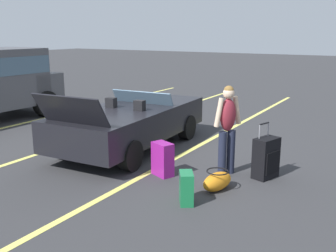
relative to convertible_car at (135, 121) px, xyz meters
name	(u,v)px	position (x,y,z in m)	size (l,w,h in m)	color
ground_plane	(131,148)	(-0.20, -0.01, -0.59)	(80.00, 80.00, 0.00)	#333335
lot_line_near	(179,157)	(-0.20, -1.26, -0.59)	(18.00, 0.12, 0.01)	#EAE066
lot_line_mid	(84,139)	(-0.20, 1.44, -0.59)	(18.00, 0.12, 0.01)	#EAE066
lot_line_far	(12,126)	(-0.20, 4.14, -0.59)	(18.00, 0.12, 0.01)	#EAE066
convertible_car	(135,121)	(0.00, 0.00, 0.00)	(4.31, 2.03, 1.50)	black
suitcase_large_black	(266,158)	(-0.45, -3.20, -0.22)	(0.54, 0.42, 1.01)	black
suitcase_medium_bright	(163,159)	(-1.31, -1.55, -0.28)	(0.37, 0.46, 0.62)	#991E8C
suitcase_small_carryon	(186,188)	(-2.16, -2.50, -0.34)	(0.39, 0.35, 0.50)	#19723F
duffel_bag	(217,181)	(-1.43, -2.70, -0.43)	(0.69, 0.45, 0.34)	orange
traveler_person	(228,125)	(-0.63, -2.52, 0.34)	(0.57, 0.37, 1.65)	#1E2338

